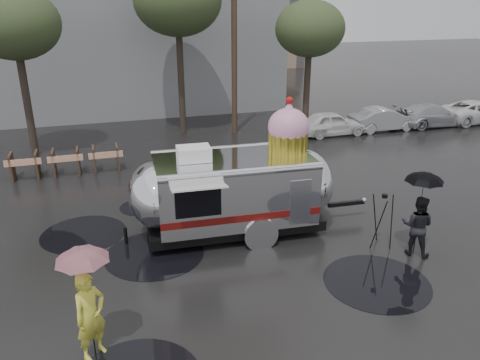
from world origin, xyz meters
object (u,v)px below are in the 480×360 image
object	(u,v)px
airstream_trailer	(237,187)
person_left	(90,316)
tripod	(382,215)
person_right	(417,226)

from	to	relation	value
airstream_trailer	person_left	distance (m)	5.87
person_left	tripod	xyz separation A→B (m)	(7.66, 2.12, 0.04)
person_left	tripod	size ratio (longest dim) A/B	1.15
airstream_trailer	person_right	size ratio (longest dim) A/B	4.44
person_left	tripod	distance (m)	7.95
tripod	person_right	bearing A→B (deg)	-24.78
airstream_trailer	tripod	xyz separation A→B (m)	(3.54, -2.03, -0.47)
person_left	airstream_trailer	bearing A→B (deg)	8.11
airstream_trailer	tripod	size ratio (longest dim) A/B	4.74
airstream_trailer	person_right	distance (m)	5.01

